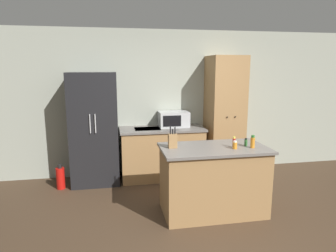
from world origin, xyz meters
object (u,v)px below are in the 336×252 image
Objects in this scene: refrigerator at (94,129)px; spice_bottle_short_red at (253,142)px; pantry_cabinet at (224,116)px; spice_bottle_amber_oil at (235,145)px; microwave at (174,119)px; fire_extinguisher at (61,178)px; spice_bottle_tall_dark at (234,142)px; knife_block at (173,141)px; spice_bottle_green_herb at (246,142)px.

spice_bottle_short_red is at bearing -36.45° from refrigerator.
pantry_cabinet is 1.62m from spice_bottle_amber_oil.
fire_extinguisher is at bearing -170.66° from microwave.
spice_bottle_amber_oil is at bearing -104.28° from spice_bottle_tall_dark.
pantry_cabinet is 5.25× the size of fire_extinguisher.
microwave is 2.14m from fire_extinguisher.
microwave is at bearing 4.87° from refrigerator.
pantry_cabinet reaches higher than knife_block.
spice_bottle_short_red is 1.65× the size of spice_bottle_green_herb.
pantry_cabinet is 1.46m from spice_bottle_green_herb.
spice_bottle_green_herb is at bearing -34.64° from refrigerator.
microwave reaches higher than fire_extinguisher.
spice_bottle_green_herb is at bearing 15.06° from spice_bottle_tall_dark.
spice_bottle_amber_oil reaches higher than spice_bottle_green_herb.
spice_bottle_tall_dark reaches higher than fire_extinguisher.
pantry_cabinet reaches higher than spice_bottle_green_herb.
spice_bottle_short_red is at bearing -97.66° from pantry_cabinet.
spice_bottle_short_red is at bearing -74.17° from spice_bottle_green_herb.
spice_bottle_tall_dark is 0.20m from spice_bottle_green_herb.
knife_block is (-1.23, -1.36, -0.06)m from pantry_cabinet.
spice_bottle_short_red is (-0.21, -1.55, -0.08)m from pantry_cabinet.
fire_extinguisher is (-2.64, 1.34, -0.81)m from spice_bottle_short_red.
spice_bottle_short_red reaches higher than spice_bottle_green_herb.
microwave reaches higher than spice_bottle_tall_dark.
spice_bottle_short_red is at bearing -26.88° from fire_extinguisher.
pantry_cabinet is 20.99× the size of spice_bottle_green_herb.
pantry_cabinet is 1.57m from spice_bottle_short_red.
spice_bottle_tall_dark is at bearing -8.42° from knife_block.
pantry_cabinet is at bearing 47.95° from knife_block.
fire_extinguisher is (-2.40, 1.34, -0.78)m from spice_bottle_amber_oil.
microwave is 1.66m from spice_bottle_tall_dark.
refrigerator reaches higher than fire_extinguisher.
knife_block is at bearing 166.07° from spice_bottle_amber_oil.
pantry_cabinet is 1.55m from spice_bottle_tall_dark.
spice_bottle_tall_dark is (0.80, -0.12, -0.03)m from knife_block.
fire_extinguisher is at bearing -175.69° from pantry_cabinet.
knife_block is 2.02× the size of spice_bottle_tall_dark.
fire_extinguisher is at bearing 152.32° from spice_bottle_tall_dark.
microwave reaches higher than spice_bottle_green_herb.
spice_bottle_tall_dark is at bearing -73.12° from microwave.
knife_block is at bearing 176.15° from spice_bottle_green_herb.
spice_bottle_short_red is 1.59× the size of spice_bottle_amber_oil.
spice_bottle_green_herb is (0.99, -0.07, -0.05)m from knife_block.
fire_extinguisher is (-1.93, -0.32, -0.85)m from microwave.
refrigerator is 2.30m from pantry_cabinet.
spice_bottle_tall_dark is at bearing -106.36° from pantry_cabinet.
spice_bottle_green_herb is at bearing 30.98° from spice_bottle_amber_oil.
spice_bottle_amber_oil is (1.84, -1.54, 0.03)m from refrigerator.
fire_extinguisher is at bearing 150.76° from spice_bottle_amber_oil.
knife_block is at bearing 171.58° from spice_bottle_tall_dark.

